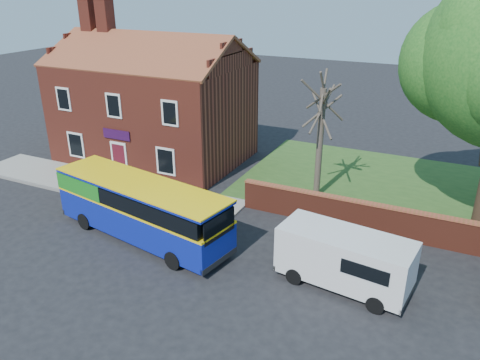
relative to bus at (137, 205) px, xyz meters
The scene contains 9 objects.
ground 2.80m from the bus, 53.58° to the right, with size 120.00×120.00×0.00m, color black.
pavement 7.07m from the bus, 145.20° to the left, with size 18.00×3.50×0.12m, color gray.
kerb 6.27m from the bus, 158.91° to the left, with size 18.00×0.15×0.14m, color slate.
grass_strip 18.26m from the bus, 37.95° to the left, with size 26.00×12.00×0.04m, color #426B28.
shop_building 11.36m from the bus, 120.41° to the left, with size 12.30×8.13×10.50m.
boundary_wall 15.27m from the bus, 19.87° to the left, with size 22.00×0.38×1.60m.
bus is the anchor object (origin of this frame).
van_near 9.98m from the bus, ahead, with size 5.53×2.78×2.33m.
bare_tree 10.56m from the bus, 51.52° to the left, with size 2.58×3.07×6.88m.
Camera 1 is at (11.71, -14.14, 11.51)m, focal length 35.00 mm.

